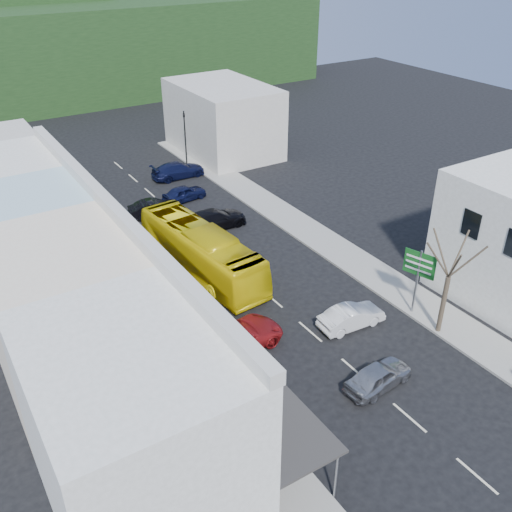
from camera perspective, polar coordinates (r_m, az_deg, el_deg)
The scene contains 18 objects.
ground at distance 33.87m, azimuth 5.44°, elevation -7.54°, with size 120.00×120.00×0.00m, color black.
sidewalk_left at distance 38.30m, azimuth -12.81°, elevation -3.20°, with size 3.00×52.00×0.15m, color gray.
sidewalk_right at distance 44.43m, azimuth 5.47°, elevation 2.36°, with size 3.00×52.00×0.15m, color gray.
shopfront_row at distance 31.11m, azimuth -18.91°, elevation -3.99°, with size 8.25×30.00×8.00m.
distant_block_right at distance 60.57m, azimuth -3.32°, elevation 13.53°, with size 8.00×12.00×7.00m, color #B7B2A8.
hillside at distance 88.54m, azimuth -22.87°, elevation 18.78°, with size 80.00×26.00×14.00m.
bus at distance 38.68m, azimuth -5.50°, elevation 0.39°, with size 2.50×11.60×3.10m, color yellow.
car_silver at distance 30.37m, azimuth 12.14°, elevation -11.64°, with size 1.80×4.40×1.40m, color #9D9DA1.
car_white at distance 34.20m, azimuth 9.52°, elevation -5.98°, with size 1.80×4.40×1.40m, color silver.
car_red at distance 32.12m, azimuth -1.90°, elevation -8.20°, with size 1.90×4.60×1.40m, color maroon.
car_black_near at distance 44.88m, azimuth -4.21°, elevation 3.61°, with size 1.84×4.50×1.40m, color black.
car_navy_mid at distance 49.95m, azimuth -7.18°, elevation 6.29°, with size 1.80×4.40×1.40m, color black.
car_black_far at distance 47.54m, azimuth -10.15°, elevation 4.78°, with size 1.80×4.40×1.40m, color black.
car_navy_far at distance 54.94m, azimuth -7.79°, elevation 8.48°, with size 1.84×4.50×1.40m, color black.
pedestrian_left at distance 31.47m, azimuth -6.29°, elevation -8.63°, with size 0.60×0.40×1.70m, color black.
direction_sign at distance 35.30m, azimuth 15.75°, elevation -2.62°, with size 0.83×1.94×4.39m, color #12531A, non-canonical shape.
street_tree at distance 33.25m, azimuth 18.69°, elevation -2.01°, with size 2.40×2.40×7.62m, color #3C3125, non-canonical shape.
traffic_signal at distance 57.07m, azimuth -7.08°, elevation 11.54°, with size 0.71×1.17×5.50m, color black, non-canonical shape.
Camera 1 is at (-16.90, -21.00, 20.51)m, focal length 40.00 mm.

